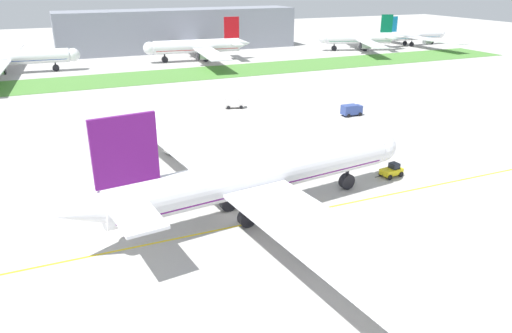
# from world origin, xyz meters

# --- Properties ---
(ground_plane) EXTENTS (600.00, 600.00, 0.00)m
(ground_plane) POSITION_xyz_m (0.00, 0.00, 0.00)
(ground_plane) COLOR #ADAAA5
(ground_plane) RESTS_ON ground
(apron_taxi_line) EXTENTS (280.00, 0.36, 0.01)m
(apron_taxi_line) POSITION_xyz_m (0.00, -3.13, 0.00)
(apron_taxi_line) COLOR yellow
(apron_taxi_line) RESTS_ON ground
(grass_median_strip) EXTENTS (320.00, 24.00, 0.10)m
(grass_median_strip) POSITION_xyz_m (0.00, 105.30, 0.05)
(grass_median_strip) COLOR #4C8438
(grass_median_strip) RESTS_ON ground
(airliner_foreground) EXTENTS (52.26, 83.51, 16.96)m
(airliner_foreground) POSITION_xyz_m (3.06, -0.58, 5.76)
(airliner_foreground) COLOR white
(airliner_foreground) RESTS_ON ground
(pushback_tug) EXTENTS (5.62, 2.79, 2.29)m
(pushback_tug) POSITION_xyz_m (29.94, 2.83, 1.04)
(pushback_tug) COLOR yellow
(pushback_tug) RESTS_ON ground
(ground_crew_wingwalker_port) EXTENTS (0.25, 0.55, 1.55)m
(ground_crew_wingwalker_port) POSITION_xyz_m (-6.84, 5.45, 0.94)
(ground_crew_wingwalker_port) COLOR black
(ground_crew_wingwalker_port) RESTS_ON ground
(service_truck_baggage_loader) EXTENTS (6.26, 3.48, 2.72)m
(service_truck_baggage_loader) POSITION_xyz_m (0.17, 28.87, 1.48)
(service_truck_baggage_loader) COLOR white
(service_truck_baggage_loader) RESTS_ON ground
(service_truck_fuel_bowser) EXTENTS (5.31, 3.69, 2.81)m
(service_truck_fuel_bowser) POSITION_xyz_m (21.61, 55.92, 1.54)
(service_truck_fuel_bowser) COLOR white
(service_truck_fuel_bowser) RESTS_ON ground
(service_truck_catering_van) EXTENTS (4.99, 2.65, 2.71)m
(service_truck_catering_van) POSITION_xyz_m (45.28, 37.76, 1.51)
(service_truck_catering_van) COLOR #33478C
(service_truck_catering_van) RESTS_ON ground
(parked_airliner_far_left) EXTENTS (50.99, 81.66, 15.82)m
(parked_airliner_far_left) POSITION_xyz_m (-35.44, 131.04, 5.37)
(parked_airliner_far_left) COLOR white
(parked_airliner_far_left) RESTS_ON ground
(parked_airliner_far_centre) EXTENTS (43.48, 67.45, 16.74)m
(parked_airliner_far_centre) POSITION_xyz_m (35.23, 131.17, 5.67)
(parked_airliner_far_centre) COLOR white
(parked_airliner_far_centre) RESTS_ON ground
(parked_airliner_far_right) EXTENTS (36.72, 56.80, 15.82)m
(parked_airliner_far_right) POSITION_xyz_m (111.40, 130.12, 5.35)
(parked_airliner_far_right) COLOR white
(parked_airliner_far_right) RESTS_ON ground
(parked_airliner_far_outer) EXTENTS (41.14, 64.76, 14.22)m
(parked_airliner_far_outer) POSITION_xyz_m (144.56, 133.80, 4.82)
(parked_airliner_far_outer) COLOR white
(parked_airliner_far_outer) RESTS_ON ground
(terminal_building) EXTENTS (107.56, 20.00, 18.00)m
(terminal_building) POSITION_xyz_m (36.62, 164.76, 9.00)
(terminal_building) COLOR gray
(terminal_building) RESTS_ON ground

